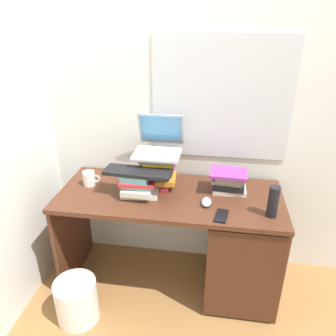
% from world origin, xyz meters
% --- Properties ---
extents(ground_plane, '(6.00, 6.00, 0.00)m').
position_xyz_m(ground_plane, '(0.00, 0.00, 0.00)').
color(ground_plane, olive).
extents(wall_back, '(6.00, 0.06, 2.60)m').
position_xyz_m(wall_back, '(0.00, 0.35, 1.30)').
color(wall_back, silver).
rests_on(wall_back, ground).
extents(wall_left, '(0.05, 6.00, 2.60)m').
position_xyz_m(wall_left, '(-0.94, 0.00, 1.30)').
color(wall_left, silver).
rests_on(wall_left, ground).
extents(desk, '(1.44, 0.60, 0.73)m').
position_xyz_m(desk, '(0.37, -0.02, 0.40)').
color(desk, '#4C2819').
rests_on(desk, ground).
extents(book_stack_tall, '(0.25, 0.20, 0.22)m').
position_xyz_m(book_stack_tall, '(-0.10, 0.10, 0.84)').
color(book_stack_tall, '#B22D33').
rests_on(book_stack_tall, desk).
extents(book_stack_keyboard_riser, '(0.24, 0.20, 0.15)m').
position_xyz_m(book_stack_keyboard_riser, '(-0.19, -0.04, 0.80)').
color(book_stack_keyboard_riser, white).
rests_on(book_stack_keyboard_riser, desk).
extents(book_stack_side, '(0.24, 0.18, 0.15)m').
position_xyz_m(book_stack_side, '(0.37, 0.09, 0.80)').
color(book_stack_side, beige).
rests_on(book_stack_side, desk).
extents(laptop, '(0.30, 0.32, 0.24)m').
position_xyz_m(laptop, '(-0.10, 0.17, 1.01)').
color(laptop, '#B7BABF').
rests_on(laptop, book_stack_tall).
extents(keyboard, '(0.43, 0.17, 0.02)m').
position_xyz_m(keyboard, '(-0.20, -0.04, 0.89)').
color(keyboard, black).
rests_on(keyboard, book_stack_keyboard_riser).
extents(computer_mouse, '(0.06, 0.10, 0.04)m').
position_xyz_m(computer_mouse, '(0.24, -0.09, 0.74)').
color(computer_mouse, '#A5A8AD').
rests_on(computer_mouse, desk).
extents(mug, '(0.12, 0.08, 0.10)m').
position_xyz_m(mug, '(-0.55, 0.04, 0.77)').
color(mug, white).
rests_on(mug, desk).
extents(water_bottle, '(0.06, 0.06, 0.19)m').
position_xyz_m(water_bottle, '(0.61, -0.15, 0.82)').
color(water_bottle, black).
rests_on(water_bottle, desk).
extents(cell_phone, '(0.09, 0.14, 0.01)m').
position_xyz_m(cell_phone, '(0.33, -0.21, 0.73)').
color(cell_phone, black).
rests_on(cell_phone, desk).
extents(wastebasket, '(0.26, 0.26, 0.29)m').
position_xyz_m(wastebasket, '(-0.53, -0.41, 0.14)').
color(wastebasket, silver).
rests_on(wastebasket, ground).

